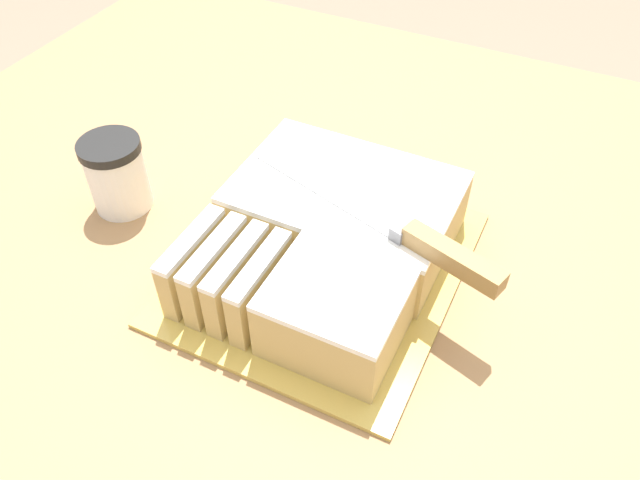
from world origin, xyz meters
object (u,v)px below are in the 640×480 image
cake_board (320,265)px  cake (327,238)px  coffee_cup (117,174)px  knife (420,240)px

cake_board → cake: (0.01, 0.01, 0.04)m
coffee_cup → knife: bearing=1.9°
cake_board → coffee_cup: 0.29m
knife → coffee_cup: (-0.40, -0.01, -0.04)m
cake_board → knife: knife is taller
cake → coffee_cup: (-0.29, -0.02, 0.00)m
knife → coffee_cup: 0.40m
cake_board → cake: 0.04m
knife → coffee_cup: size_ratio=3.26×
cake_board → knife: size_ratio=1.07×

